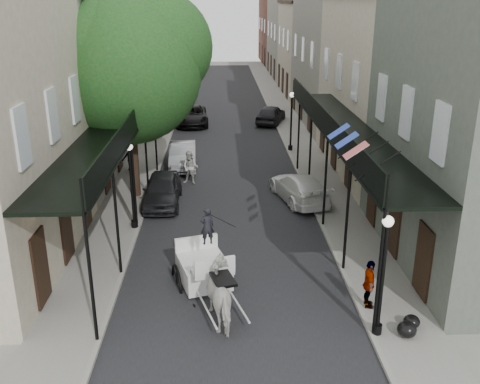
{
  "coord_description": "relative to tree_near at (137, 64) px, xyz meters",
  "views": [
    {
      "loc": [
        -0.39,
        -15.09,
        9.34
      ],
      "look_at": [
        0.41,
        6.14,
        1.6
      ],
      "focal_mm": 40.0,
      "sensor_mm": 36.0,
      "label": 1
    }
  ],
  "objects": [
    {
      "name": "pedestrian_walking",
      "position": [
        2.2,
        1.76,
        -5.59
      ],
      "size": [
        1.02,
        0.89,
        1.79
      ],
      "primitive_type": "imported",
      "rotation": [
        0.0,
        0.0,
        -0.28
      ],
      "color": "#B8B7AE",
      "rests_on": "ground"
    },
    {
      "name": "sidewalk_left",
      "position": [
        -0.8,
        9.82,
        -6.43
      ],
      "size": [
        2.2,
        90.0,
        0.12
      ],
      "primitive_type": "cube",
      "color": "gray",
      "rests_on": "ground"
    },
    {
      "name": "pedestrian_sidewalk_left",
      "position": [
        -1.32,
        3.96,
        -5.6
      ],
      "size": [
        1.15,
        0.97,
        1.54
      ],
      "primitive_type": "imported",
      "rotation": [
        0.0,
        0.0,
        3.63
      ],
      "color": "gray",
      "rests_on": "sidewalk_left"
    },
    {
      "name": "trash_bags",
      "position": [
        9.22,
        -12.2,
        -6.15
      ],
      "size": [
        0.82,
        0.97,
        0.48
      ],
      "color": "black",
      "rests_on": "sidewalk_right"
    },
    {
      "name": "lamppost_right_near",
      "position": [
        8.3,
        -12.18,
        -4.44
      ],
      "size": [
        0.32,
        0.32,
        3.71
      ],
      "color": "black",
      "rests_on": "sidewalk_right"
    },
    {
      "name": "gallery_left",
      "position": [
        -0.59,
        -3.2,
        -2.44
      ],
      "size": [
        2.2,
        18.05,
        4.88
      ],
      "color": "black",
      "rests_on": "sidewalk_left"
    },
    {
      "name": "pedestrian_sidewalk_right",
      "position": [
        8.4,
        -10.74,
        -5.57
      ],
      "size": [
        0.5,
        0.98,
        1.6
      ],
      "primitive_type": "imported",
      "rotation": [
        0.0,
        0.0,
        1.45
      ],
      "color": "gray",
      "rests_on": "sidewalk_right"
    },
    {
      "name": "building_row_right",
      "position": [
        12.8,
        19.82,
        -1.24
      ],
      "size": [
        5.0,
        80.0,
        10.5
      ],
      "primitive_type": "cube",
      "color": "gray",
      "rests_on": "ground"
    },
    {
      "name": "lamppost_left",
      "position": [
        0.1,
        -4.18,
        -4.44
      ],
      "size": [
        0.32,
        0.32,
        3.71
      ],
      "color": "black",
      "rests_on": "sidewalk_left"
    },
    {
      "name": "car_left_near",
      "position": [
        1.0,
        -1.18,
        -5.76
      ],
      "size": [
        1.76,
        4.28,
        1.45
      ],
      "primitive_type": "imported",
      "rotation": [
        0.0,
        0.0,
        0.01
      ],
      "color": "black",
      "rests_on": "ground"
    },
    {
      "name": "car_left_far",
      "position": [
        1.6,
        15.9,
        -5.77
      ],
      "size": [
        2.77,
        5.35,
        1.44
      ],
      "primitive_type": "imported",
      "rotation": [
        0.0,
        0.0,
        0.07
      ],
      "color": "black",
      "rests_on": "ground"
    },
    {
      "name": "sidewalk_right",
      "position": [
        9.2,
        9.82,
        -6.43
      ],
      "size": [
        2.2,
        90.0,
        0.12
      ],
      "primitive_type": "cube",
      "color": "gray",
      "rests_on": "ground"
    },
    {
      "name": "building_row_left",
      "position": [
        -4.4,
        19.82,
        -1.24
      ],
      "size": [
        5.0,
        80.0,
        10.5
      ],
      "primitive_type": "cube",
      "color": "beige",
      "rests_on": "ground"
    },
    {
      "name": "horse",
      "position": [
        3.86,
        -11.18,
        -5.58
      ],
      "size": [
        1.56,
        2.35,
        1.83
      ],
      "primitive_type": "imported",
      "rotation": [
        0.0,
        0.0,
        3.43
      ],
      "color": "beige",
      "rests_on": "ground"
    },
    {
      "name": "car_right_near",
      "position": [
        7.6,
        -0.95,
        -5.82
      ],
      "size": [
        2.87,
        4.89,
        1.33
      ],
      "primitive_type": "imported",
      "rotation": [
        0.0,
        0.0,
        3.37
      ],
      "color": "white",
      "rests_on": "ground"
    },
    {
      "name": "lamppost_right_far",
      "position": [
        8.3,
        7.82,
        -4.44
      ],
      "size": [
        0.32,
        0.32,
        3.71
      ],
      "color": "black",
      "rests_on": "sidewalk_right"
    },
    {
      "name": "tree_near",
      "position": [
        0.0,
        0.0,
        0.0
      ],
      "size": [
        7.31,
        6.8,
        9.63
      ],
      "color": "#382619",
      "rests_on": "sidewalk_left"
    },
    {
      "name": "road",
      "position": [
        4.2,
        9.82,
        -6.48
      ],
      "size": [
        8.0,
        90.0,
        0.01
      ],
      "primitive_type": "cube",
      "color": "black",
      "rests_on": "ground"
    },
    {
      "name": "tree_far",
      "position": [
        -0.05,
        14.0,
        -0.65
      ],
      "size": [
        6.45,
        6.0,
        8.61
      ],
      "color": "#382619",
      "rests_on": "sidewalk_left"
    },
    {
      "name": "car_right_far",
      "position": [
        7.8,
        16.09,
        -5.76
      ],
      "size": [
        2.97,
        4.61,
        1.46
      ],
      "primitive_type": "imported",
      "rotation": [
        0.0,
        0.0,
        2.83
      ],
      "color": "black",
      "rests_on": "ground"
    },
    {
      "name": "ground",
      "position": [
        4.2,
        -10.18,
        -6.49
      ],
      "size": [
        140.0,
        140.0,
        0.0
      ],
      "primitive_type": "plane",
      "color": "gray",
      "rests_on": "ground"
    },
    {
      "name": "car_left_mid",
      "position": [
        1.6,
        4.74,
        -5.78
      ],
      "size": [
        1.71,
        4.37,
        1.42
      ],
      "primitive_type": "imported",
      "rotation": [
        0.0,
        0.0,
        0.05
      ],
      "color": "#A3A2A8",
      "rests_on": "ground"
    },
    {
      "name": "gallery_right",
      "position": [
        8.99,
        -3.2,
        -2.44
      ],
      "size": [
        2.2,
        18.05,
        4.88
      ],
      "color": "black",
      "rests_on": "sidewalk_right"
    },
    {
      "name": "carriage",
      "position": [
        3.05,
        -8.45,
        -5.3
      ],
      "size": [
        2.37,
        3.01,
        3.05
      ],
      "rotation": [
        0.0,
        0.0,
        0.29
      ],
      "color": "black",
      "rests_on": "ground"
    }
  ]
}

